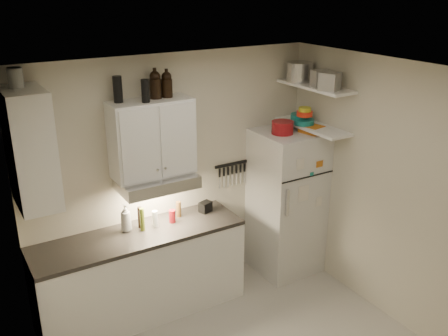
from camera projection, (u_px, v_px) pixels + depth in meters
ceiling at (258, 75)px, 3.61m from camera, size 3.20×3.00×0.02m
back_wall at (174, 177)px, 5.28m from camera, size 3.20×0.02×2.60m
left_wall at (53, 296)px, 3.29m from camera, size 0.02×3.00×2.60m
right_wall at (391, 195)px, 4.85m from camera, size 0.02×3.00×2.60m
base_cabinet at (142, 275)px, 5.07m from camera, size 2.10×0.60×0.88m
countertop at (139, 235)px, 4.91m from camera, size 2.10×0.62×0.04m
upper_cabinet at (152, 138)px, 4.81m from camera, size 0.80×0.33×0.75m
side_cabinet at (30, 149)px, 4.11m from camera, size 0.33×0.55×1.00m
range_hood at (157, 182)px, 4.91m from camera, size 0.76×0.46×0.12m
fridge at (286, 202)px, 5.76m from camera, size 0.70×0.68×1.70m
shelf_hi at (315, 86)px, 5.27m from camera, size 0.30×0.95×0.03m
shelf_lo at (312, 126)px, 5.43m from camera, size 0.30×0.95×0.03m
knife_strip at (231, 164)px, 5.59m from camera, size 0.42×0.02×0.03m
dutch_oven at (282, 127)px, 5.36m from camera, size 0.25×0.25×0.14m
book_stack at (312, 129)px, 5.40m from camera, size 0.23×0.27×0.08m
spice_jar at (301, 128)px, 5.43m from camera, size 0.07×0.07×0.10m
stock_pot at (300, 72)px, 5.43m from camera, size 0.35×0.35×0.21m
tin_a at (321, 79)px, 5.13m from camera, size 0.21×0.20×0.18m
tin_b at (330, 81)px, 4.99m from camera, size 0.23×0.23×0.18m
bowl_teal at (300, 118)px, 5.55m from camera, size 0.22×0.22×0.09m
bowl_orange at (305, 114)px, 5.44m from camera, size 0.17×0.17×0.05m
bowl_yellow at (305, 109)px, 5.42m from camera, size 0.14×0.14×0.04m
plates at (304, 122)px, 5.44m from camera, size 0.29×0.29×0.06m
growler_a at (155, 84)px, 4.69m from camera, size 0.13×0.13×0.27m
growler_b at (167, 84)px, 4.74m from camera, size 0.13×0.13×0.25m
thermos_a at (145, 91)px, 4.55m from camera, size 0.08×0.08×0.21m
thermos_b at (118, 89)px, 4.54m from camera, size 0.10×0.10×0.24m
side_jar at (15, 78)px, 3.94m from camera, size 0.16×0.16×0.16m
soap_bottle at (126, 216)px, 4.90m from camera, size 0.14×0.14×0.32m
pepper_mill at (179, 209)px, 5.22m from camera, size 0.06×0.06×0.17m
oil_bottle at (142, 219)px, 4.92m from camera, size 0.06×0.06×0.24m
vinegar_bottle at (140, 217)px, 4.98m from camera, size 0.05×0.05×0.22m
clear_bottle at (155, 219)px, 5.01m from camera, size 0.06×0.06×0.17m
red_jar at (172, 216)px, 5.10m from camera, size 0.07×0.07×0.14m
caddy at (205, 207)px, 5.35m from camera, size 0.15×0.13×0.11m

